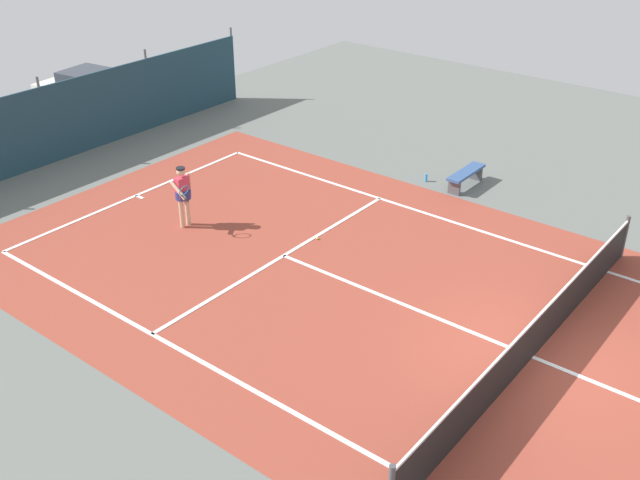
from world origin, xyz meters
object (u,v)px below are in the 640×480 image
(tennis_net, at_px, (536,336))
(tennis_player, at_px, (183,192))
(parked_car, at_px, (93,95))
(water_bottle, at_px, (426,178))
(tennis_ball_midcourt, at_px, (317,238))
(courtside_bench, at_px, (466,175))
(tennis_ball_near_player, at_px, (182,212))

(tennis_net, bearing_deg, tennis_player, 92.36)
(parked_car, relative_size, water_bottle, 18.36)
(parked_car, bearing_deg, tennis_player, -121.11)
(tennis_ball_midcourt, relative_size, parked_car, 0.01)
(tennis_net, relative_size, tennis_player, 6.17)
(tennis_net, distance_m, tennis_player, 9.44)
(courtside_bench, bearing_deg, parked_car, 102.20)
(tennis_net, distance_m, tennis_ball_midcourt, 6.41)
(courtside_bench, bearing_deg, tennis_ball_near_player, 140.34)
(tennis_player, height_order, courtside_bench, tennis_player)
(courtside_bench, distance_m, water_bottle, 1.17)
(tennis_net, relative_size, water_bottle, 42.17)
(parked_car, bearing_deg, tennis_ball_near_player, -120.10)
(tennis_net, height_order, tennis_ball_near_player, tennis_net)
(tennis_ball_near_player, distance_m, courtside_bench, 8.11)
(tennis_player, xyz_separation_m, tennis_ball_midcourt, (1.55, -3.14, -0.93))
(parked_car, distance_m, water_bottle, 12.54)
(tennis_ball_midcourt, xyz_separation_m, courtside_bench, (5.15, -1.36, 0.34))
(tennis_ball_near_player, xyz_separation_m, water_bottle, (5.86, -4.09, 0.09))
(water_bottle, bearing_deg, courtside_bench, -70.74)
(tennis_net, distance_m, tennis_ball_near_player, 10.11)
(tennis_ball_near_player, relative_size, tennis_ball_midcourt, 1.00)
(tennis_ball_near_player, bearing_deg, tennis_ball_midcourt, -74.06)
(tennis_player, xyz_separation_m, parked_car, (3.81, 8.85, -0.12))
(courtside_bench, xyz_separation_m, water_bottle, (-0.38, 1.08, -0.25))
(tennis_ball_near_player, xyz_separation_m, courtside_bench, (6.24, -5.17, 0.34))
(tennis_player, distance_m, tennis_ball_midcourt, 3.62)
(tennis_player, height_order, parked_car, parked_car)
(tennis_ball_near_player, bearing_deg, water_bottle, -34.92)
(courtside_bench, bearing_deg, tennis_net, -142.03)
(tennis_ball_near_player, distance_m, water_bottle, 7.15)
(tennis_ball_near_player, relative_size, courtside_bench, 0.04)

